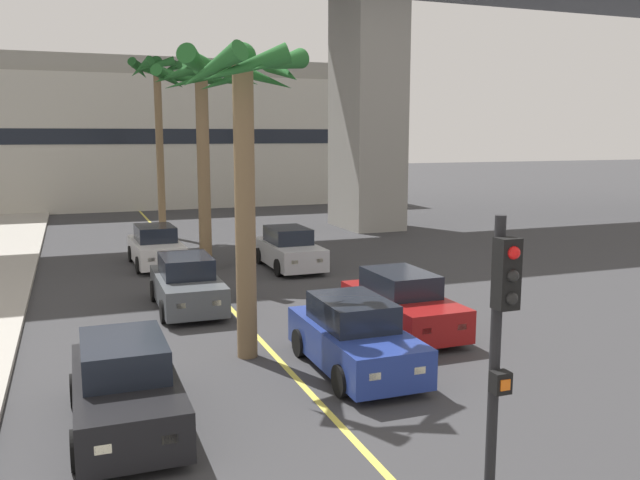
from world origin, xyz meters
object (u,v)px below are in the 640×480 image
object	(u,v)px
car_queue_fifth	(156,247)
palm_tree_mid_median	(202,109)
car_queue_fourth	(354,337)
traffic_light_median_near	(499,353)
car_queue_sixth	(187,285)
palm_tree_far_median	(243,119)
car_queue_front	(289,250)
car_queue_second	(125,388)
car_queue_third	(402,304)
palm_tree_near_median	(158,94)

from	to	relation	value
car_queue_fifth	palm_tree_mid_median	bearing A→B (deg)	-41.76
car_queue_fourth	traffic_light_median_near	bearing A→B (deg)	-100.74
car_queue_sixth	palm_tree_mid_median	bearing A→B (deg)	73.51
car_queue_fourth	palm_tree_far_median	world-z (taller)	palm_tree_far_median
car_queue_sixth	traffic_light_median_near	xyz separation A→B (m)	(1.22, -13.34, 1.99)
car_queue_front	car_queue_fifth	bearing A→B (deg)	154.12
car_queue_second	car_queue_third	xyz separation A→B (m)	(7.15, 3.47, 0.00)
car_queue_fourth	car_queue_fifth	bearing A→B (deg)	100.93
car_queue_sixth	palm_tree_far_median	xyz separation A→B (m)	(0.59, -4.75, 4.65)
car_queue_fifth	traffic_light_median_near	world-z (taller)	traffic_light_median_near
car_queue_fifth	car_queue_front	bearing A→B (deg)	-25.88
traffic_light_median_near	palm_tree_far_median	size ratio (longest dim) A/B	0.60
palm_tree_mid_median	palm_tree_near_median	bearing A→B (deg)	92.64
car_queue_fourth	car_queue_fifth	world-z (taller)	same
traffic_light_median_near	palm_tree_far_median	distance (m)	9.01
car_queue_second	car_queue_third	world-z (taller)	same
car_queue_third	palm_tree_far_median	size ratio (longest dim) A/B	0.59
car_queue_fifth	traffic_light_median_near	bearing A→B (deg)	-86.43
car_queue_third	palm_tree_far_median	xyz separation A→B (m)	(-4.24, -0.54, 4.65)
car_queue_fourth	palm_tree_near_median	xyz separation A→B (m)	(-1.34, 21.06, 6.31)
car_queue_third	traffic_light_median_near	distance (m)	10.01
car_queue_second	palm_tree_mid_median	size ratio (longest dim) A/B	0.54
car_queue_sixth	palm_tree_far_median	bearing A→B (deg)	-82.97
car_queue_fourth	palm_tree_far_median	size ratio (longest dim) A/B	0.59
palm_tree_near_median	car_queue_fifth	bearing A→B (deg)	-99.16
car_queue_sixth	palm_tree_near_median	world-z (taller)	palm_tree_near_median
car_queue_fifth	car_queue_fourth	bearing A→B (deg)	-79.07
car_queue_third	car_queue_fourth	xyz separation A→B (m)	(-2.30, -2.20, 0.00)
car_queue_third	palm_tree_far_median	distance (m)	6.32
car_queue_third	palm_tree_near_median	xyz separation A→B (m)	(-3.63, 18.86, 6.31)
traffic_light_median_near	palm_tree_near_median	bearing A→B (deg)	90.05
car_queue_front	car_queue_third	size ratio (longest dim) A/B	1.00
car_queue_front	car_queue_third	world-z (taller)	same
car_queue_sixth	car_queue_fifth	bearing A→B (deg)	90.42
car_queue_second	palm_tree_near_median	size ratio (longest dim) A/B	0.47
car_queue_fifth	car_queue_third	bearing A→B (deg)	-66.39
car_queue_fifth	palm_tree_near_median	size ratio (longest dim) A/B	0.47
car_queue_front	palm_tree_far_median	world-z (taller)	palm_tree_far_median
car_queue_fourth	palm_tree_mid_median	world-z (taller)	palm_tree_mid_median
car_queue_front	car_queue_third	xyz separation A→B (m)	(0.19, -8.89, 0.00)
traffic_light_median_near	palm_tree_mid_median	size ratio (longest dim) A/B	0.55
traffic_light_median_near	car_queue_third	bearing A→B (deg)	68.41
traffic_light_median_near	car_queue_fourth	bearing A→B (deg)	79.26
car_queue_fourth	palm_tree_far_median	bearing A→B (deg)	139.40
car_queue_front	palm_tree_mid_median	size ratio (longest dim) A/B	0.54
car_queue_second	car_queue_third	bearing A→B (deg)	25.87
car_queue_third	palm_tree_mid_median	distance (m)	11.46
palm_tree_far_median	car_queue_second	bearing A→B (deg)	-134.81
car_queue_sixth	palm_tree_far_median	distance (m)	6.68
car_queue_sixth	palm_tree_near_median	distance (m)	15.99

